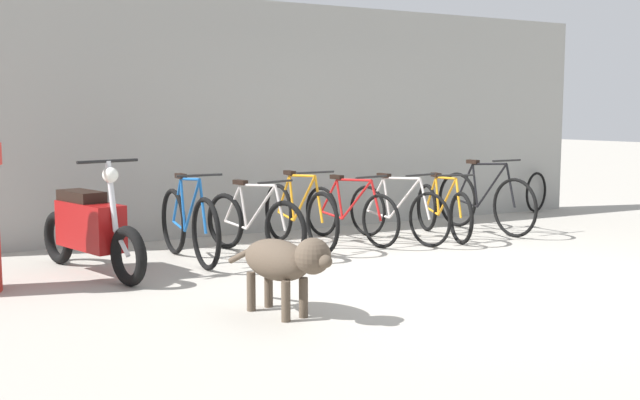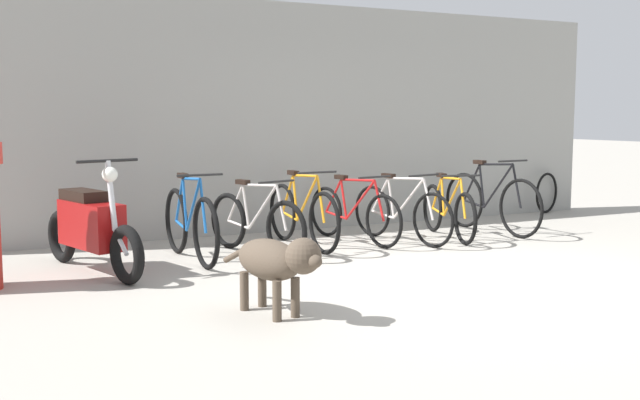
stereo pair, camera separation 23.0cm
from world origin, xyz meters
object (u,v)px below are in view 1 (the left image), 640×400
Objects in this scene: bicycle_2 at (299,215)px; bicycle_5 at (443,210)px; bicycle_4 at (397,212)px; bicycle_0 at (189,225)px; stray_dog at (284,261)px; motorcycle at (90,229)px; spare_tire_left at (536,192)px; bicycle_1 at (254,224)px; bicycle_3 at (350,214)px; bicycle_6 at (484,201)px.

bicycle_2 is 1.07× the size of bicycle_5.
bicycle_2 is at bearing -111.15° from bicycle_4.
stray_dog is (-0.03, -2.32, 0.04)m from bicycle_0.
bicycle_4 is 0.87× the size of motorcycle.
bicycle_0 is 6.00m from spare_tire_left.
bicycle_2 reaches higher than bicycle_1.
bicycle_1 reaches higher than stray_dog.
bicycle_5 is at bearing 67.74° from bicycle_3.
bicycle_4 reaches higher than bicycle_1.
bicycle_5 is 0.91× the size of bicycle_6.
bicycle_1 reaches higher than bicycle_5.
bicycle_2 reaches higher than spare_tire_left.
bicycle_4 is at bearing 118.06° from stray_dog.
bicycle_3 is at bearing -125.98° from bicycle_4.
stray_dog is at bearing -61.60° from bicycle_6.
bicycle_6 is at bearing 74.41° from bicycle_1.
bicycle_4 is at bearing 76.99° from motorcycle.
bicycle_6 is at bearing 82.20° from bicycle_4.
bicycle_1 is 1.35× the size of stray_dog.
bicycle_3 is 3.31m from stray_dog.
bicycle_1 reaches higher than spare_tire_left.
spare_tire_left is at bearing 98.27° from bicycle_4.
spare_tire_left is at bearing 100.57° from bicycle_2.
bicycle_5 is at bearing -85.25° from bicycle_6.
bicycle_0 is at bearing -91.51° from bicycle_6.
bicycle_0 is at bearing -100.80° from bicycle_4.
bicycle_0 is 0.97× the size of bicycle_2.
bicycle_6 is at bearing 85.61° from bicycle_2.
motorcycle reaches higher than bicycle_0.
bicycle_4 is 3.53m from motorcycle.
stray_dog is at bearing -49.02° from bicycle_3.
bicycle_3 reaches higher than stray_dog.
spare_tire_left is (5.90, 3.57, -0.11)m from stray_dog.
bicycle_0 is 0.73m from bicycle_1.
bicycle_3 is (2.02, 0.27, -0.04)m from bicycle_0.
bicycle_1 is 5.28m from spare_tire_left.
stray_dog is (0.96, -2.16, -0.02)m from motorcycle.
bicycle_1 is at bearing 80.74° from motorcycle.
motorcycle is (-1.72, -0.21, 0.10)m from bicycle_1.
spare_tire_left is (2.68, 1.22, -0.02)m from bicycle_5.
bicycle_2 is 2.57m from bicycle_6.
bicycle_5 is 3.99m from stray_dog.
spare_tire_left is at bearing 85.39° from motorcycle.
bicycle_3 is 2.68× the size of spare_tire_left.
bicycle_2 is 0.93× the size of motorcycle.
bicycle_4 is at bearing -160.11° from spare_tire_left.
bicycle_2 is 2.91m from stray_dog.
bicycle_1 is 1.74m from motorcycle.
bicycle_1 is 2.53× the size of spare_tire_left.
spare_tire_left is at bearing 128.04° from bicycle_5.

